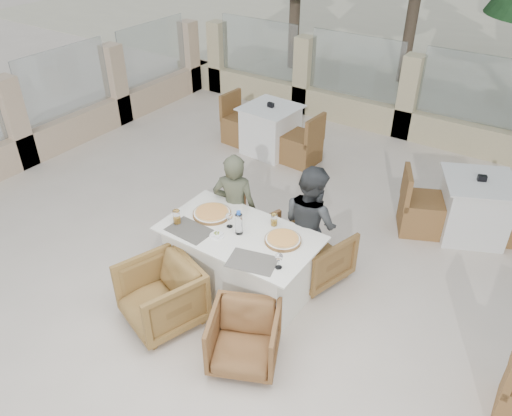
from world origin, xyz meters
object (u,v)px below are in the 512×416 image
Objects in this scene: beer_glass_right at (274,220)px; armchair_near_right at (244,338)px; water_bottle at (239,222)px; beer_glass_left at (177,217)px; bg_table_a at (270,130)px; pizza_right at (283,240)px; bg_table_b at (474,208)px; diner_right at (310,224)px; armchair_near_left at (161,295)px; wine_glass_centre at (229,219)px; dining_table at (240,262)px; pizza_left at (212,213)px; diner_left at (235,209)px; olive_dish at (217,234)px; armchair_far_right at (315,252)px; wine_glass_corner at (279,260)px; armchair_far_left at (238,229)px.

armchair_near_right is at bearing -71.19° from beer_glass_right.
beer_glass_left is at bearing -161.16° from water_bottle.
bg_table_a is at bearing 123.18° from beer_glass_right.
pizza_right is 2.70m from bg_table_b.
diner_right reaches higher than pizza_right.
wine_glass_centre is at bearing 92.61° from armchair_near_left.
diner_right is (0.47, 0.63, 0.30)m from dining_table.
pizza_left is 0.30× the size of diner_left.
pizza_left is at bearing 166.69° from wine_glass_centre.
olive_dish is (-0.15, -0.17, 0.41)m from dining_table.
dining_table is 0.61m from pizza_right.
dining_table is 0.86m from armchair_far_right.
pizza_left is at bearing 57.27° from beer_glass_left.
dining_table is 8.70× the size of wine_glass_corner.
diner_right is (0.85, 0.18, 0.02)m from diner_left.
beer_glass_right is 3.20m from bg_table_a.
pizza_right is 0.50× the size of armchair_near_left.
water_bottle reaches higher than bg_table_a.
dining_table is 0.98× the size of bg_table_b.
pizza_right is 1.37× the size of water_bottle.
armchair_near_left is (-0.92, -1.46, 0.02)m from armchair_far_right.
armchair_far_right is at bearing 52.11° from water_bottle.
wine_glass_centre is 3.11m from bg_table_b.
beer_glass_right reaches higher than armchair_near_left.
dining_table is 4.43× the size of pizza_right.
diner_right reaches higher than diner_left.
beer_glass_right is (0.22, 0.30, 0.45)m from dining_table.
armchair_far_left is (-0.26, 0.50, -0.53)m from wine_glass_centre.
pizza_left is at bearing 104.79° from armchair_far_left.
bg_table_b is at bearing 75.56° from armchair_near_left.
armchair_near_right is at bearing -135.09° from bg_table_b.
water_bottle is at bearing -163.57° from pizza_right.
wine_glass_centre reaches higher than dining_table.
armchair_far_left is 1.60m from armchair_near_right.
armchair_near_left is 3.91m from bg_table_a.
wine_glass_centre reaches higher than pizza_left.
armchair_far_left reaches higher than armchair_near_right.
bg_table_a is (-1.09, 2.86, -0.41)m from pizza_left.
wine_glass_corner is 3.86m from bg_table_a.
bg_table_a reaches higher than armchair_near_left.
armchair_near_left is at bearing -110.83° from olive_dish.
bg_table_b is (1.92, 2.60, -0.41)m from olive_dish.
diner_left is 2.76m from bg_table_a.
bg_table_b is at bearing -5.04° from bg_table_a.
wine_glass_centre is 0.46m from beer_glass_right.
armchair_far_right is (-0.08, 0.91, -0.55)m from wine_glass_corner.
pizza_right is 0.90m from diner_left.
bg_table_b is at bearing 46.91° from pizza_left.
pizza_right is 3.47m from bg_table_a.
armchair_far_right is at bearing 80.50° from pizza_right.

